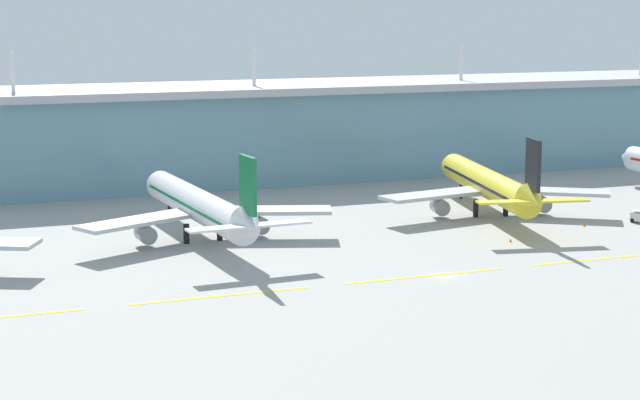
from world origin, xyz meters
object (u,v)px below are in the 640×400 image
Objects in this scene: baggage_cart at (640,217)px; safety_cone_nose_front at (511,240)px; airliner_far_middle at (489,185)px; safety_cone_left_wingtip at (584,225)px; airliner_near_middle at (200,206)px.

safety_cone_nose_front is at bearing -169.60° from baggage_cart.
airliner_far_middle is 84.89× the size of safety_cone_nose_front.
safety_cone_left_wingtip is (11.86, -16.88, -6.09)m from airliner_far_middle.
airliner_near_middle is 15.04× the size of baggage_cart.
baggage_cart is 5.72× the size of safety_cone_nose_front.
safety_cone_left_wingtip is 22.30m from safety_cone_nose_front.
airliner_near_middle is 87.65m from baggage_cart.
airliner_near_middle is 62.00m from airliner_far_middle.
airliner_far_middle is at bearing 2.29° from airliner_near_middle.
airliner_near_middle is 86.08× the size of safety_cone_left_wingtip.
safety_cone_nose_front is at bearing -110.76° from airliner_far_middle.
baggage_cart reaches higher than safety_cone_left_wingtip.
airliner_far_middle reaches higher than safety_cone_nose_front.
baggage_cart is at bearing -36.91° from airliner_far_middle.
baggage_cart is (24.14, -18.13, -5.18)m from airliner_far_middle.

